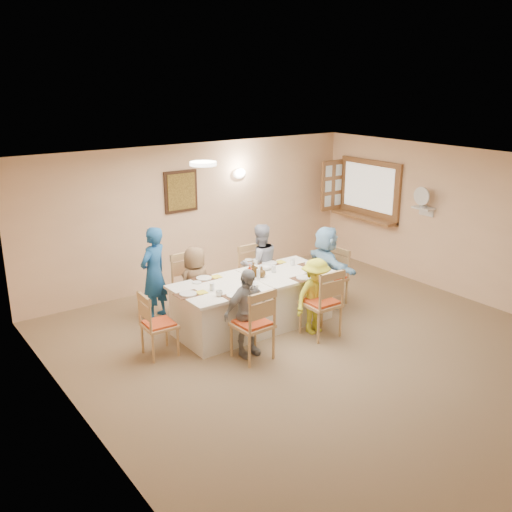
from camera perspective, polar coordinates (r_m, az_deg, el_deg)
ground at (r=7.93m, az=7.20°, el=-9.50°), size 7.00×7.00×0.00m
room_walls at (r=7.37m, az=7.64°, el=1.05°), size 7.00×7.00×7.00m
wall_picture at (r=9.91m, az=-7.50°, el=6.42°), size 0.62×0.05×0.72m
wall_sconce at (r=10.46m, az=-1.65°, el=8.26°), size 0.26×0.09×0.18m
ceiling_light at (r=7.75m, az=-5.31°, el=9.19°), size 0.36×0.36×0.05m
serving_hatch at (r=11.24m, az=11.28°, el=6.51°), size 0.06×1.50×1.15m
hatch_sill at (r=11.26m, az=10.70°, el=3.83°), size 0.30×1.50×0.05m
shutter_door at (r=11.58m, az=7.65°, el=7.02°), size 0.55×0.04×1.00m
fan_shelf at (r=10.34m, az=16.38°, el=4.63°), size 0.22×0.36×0.03m
desk_fan at (r=10.29m, az=16.35°, el=5.42°), size 0.30×0.30×0.28m
dining_table at (r=8.47m, az=-0.19°, el=-4.69°), size 2.42×1.03×0.76m
chair_back_left at (r=8.76m, az=-6.45°, el=-3.13°), size 0.51×0.51×1.02m
chair_back_right at (r=9.38m, az=-0.05°, el=-1.86°), size 0.45×0.45×0.94m
chair_front_left at (r=7.51m, az=-0.38°, el=-6.70°), size 0.50×0.50×1.01m
chair_front_right at (r=8.20m, az=6.50°, el=-4.56°), size 0.51×0.51×1.03m
chair_left_end at (r=7.72m, az=-9.66°, el=-6.67°), size 0.45×0.45×0.90m
chair_right_end at (r=9.37m, az=7.54°, el=-2.10°), size 0.47×0.47×0.92m
diner_back_left at (r=8.63m, az=-6.08°, el=-2.86°), size 0.69×0.55×1.18m
diner_back_right at (r=9.22m, az=0.38°, el=-0.87°), size 0.85×0.76×1.35m
diner_front_left at (r=7.56m, az=-0.91°, el=-5.69°), size 0.72×0.33×1.21m
diner_front_right at (r=8.26m, az=5.96°, el=-4.01°), size 0.80×0.54×1.13m
diner_right_end at (r=9.22m, az=7.00°, el=-1.05°), size 1.38×0.86×1.33m
caregiver at (r=8.79m, az=-10.18°, el=-1.73°), size 0.80×0.76×1.45m
placemat_fl at (r=7.70m, az=-2.02°, el=-3.99°), size 0.34×0.25×0.01m
plate_fl at (r=7.69m, az=-2.02°, el=-3.92°), size 0.26×0.26×0.02m
napkin_fl at (r=7.75m, az=-0.71°, el=-3.77°), size 0.14×0.14×0.01m
placemat_fr at (r=8.38m, az=4.82°, el=-2.22°), size 0.35×0.26×0.01m
plate_fr at (r=8.37m, az=4.82°, el=-2.16°), size 0.23×0.23×0.01m
napkin_fr at (r=8.45m, az=5.97°, el=-2.02°), size 0.14×0.14×0.01m
placemat_bl at (r=8.36m, az=-5.22°, el=-2.26°), size 0.34×0.25×0.01m
plate_bl at (r=8.36m, az=-5.23°, el=-2.20°), size 0.23×0.23×0.01m
napkin_bl at (r=8.41m, az=-4.00°, el=-2.07°), size 0.14×0.14×0.01m
placemat_br at (r=8.99m, az=1.36°, el=-0.76°), size 0.35×0.26×0.01m
plate_br at (r=8.99m, az=1.36°, el=-0.70°), size 0.24×0.24×0.01m
napkin_br at (r=9.06m, az=2.46°, el=-0.59°), size 0.14×0.14×0.01m
placemat_le at (r=7.79m, az=-6.81°, el=-3.83°), size 0.34×0.25×0.01m
plate_le at (r=7.79m, az=-6.81°, el=-3.77°), size 0.23×0.23×0.01m
napkin_le at (r=7.83m, az=-5.48°, el=-3.62°), size 0.14×0.14×0.01m
placemat_re at (r=9.00m, az=5.62°, el=-0.83°), size 0.38×0.28×0.01m
plate_re at (r=9.00m, az=5.62°, el=-0.77°), size 0.23×0.23×0.01m
napkin_re at (r=9.08m, az=6.68°, el=-0.66°), size 0.14×0.14×0.01m
teacup_a at (r=7.69m, az=-3.69°, el=-3.75°), size 0.15×0.15×0.08m
teacup_b at (r=8.95m, az=-0.04°, el=-0.58°), size 0.14×0.14×0.08m
bowl_a at (r=8.02m, az=-0.48°, el=-2.89°), size 0.22×0.22×0.05m
bowl_b at (r=8.72m, az=0.96°, el=-1.15°), size 0.23×0.23×0.06m
condiment_ketchup at (r=8.29m, az=-0.64°, el=-1.58°), size 0.09×0.09×0.22m
condiment_brown at (r=8.39m, az=-0.29°, el=-1.35°), size 0.13×0.13×0.22m
condiment_malt at (r=8.37m, az=0.55°, el=-1.59°), size 0.16×0.16×0.16m
drinking_glass at (r=8.28m, az=-1.24°, el=-2.01°), size 0.07×0.07×0.10m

